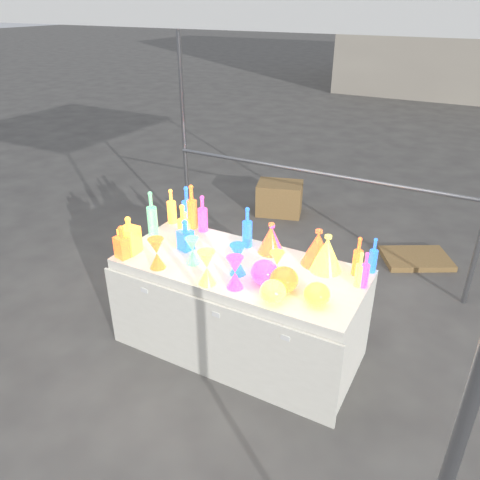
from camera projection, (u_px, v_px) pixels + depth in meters
The scene contains 34 objects.
ground at pixel (240, 346), 3.72m from camera, with size 80.00×80.00×0.00m, color slate.
canopy_tent at pixel (241, 14), 2.63m from camera, with size 3.15×3.15×2.46m.
display_table at pixel (239, 308), 3.54m from camera, with size 1.84×0.83×0.75m.
cardboard_box_closed at pixel (279, 198), 5.93m from camera, with size 0.55×0.40×0.40m, color #9D7847.
cardboard_box_flat at pixel (416, 258), 4.91m from camera, with size 0.67×0.48×0.06m, color #9D7847.
bottle_0 at pixel (171, 206), 3.94m from camera, with size 0.08×0.08×0.30m, color red, non-canonical shape.
bottle_1 at pixel (187, 207), 3.86m from camera, with size 0.08×0.08×0.36m, color #188541, non-canonical shape.
bottle_2 at pixel (192, 207), 3.84m from camera, with size 0.08×0.08×0.38m, color #FAA51A, non-canonical shape.
bottle_3 at pixel (203, 213), 3.80m from camera, with size 0.08×0.08×0.31m, color #1A5D9A, non-canonical shape.
bottle_4 at pixel (186, 230), 3.55m from camera, with size 0.07×0.07×0.30m, color #126C76, non-canonical shape.
bottle_5 at pixel (152, 213), 3.72m from camera, with size 0.08×0.08×0.37m, color #AF237A, non-canonical shape.
bottle_6 at pixel (183, 225), 3.57m from camera, with size 0.09×0.09×0.34m, color red, non-canonical shape.
bottle_7 at pixel (247, 227), 3.55m from camera, with size 0.08×0.08×0.33m, color #188541, non-canonical shape.
decanter_0 at pixel (129, 235), 3.48m from camera, with size 0.13×0.13×0.30m, color red, non-canonical shape.
decanter_1 at pixel (122, 242), 3.42m from camera, with size 0.10×0.10×0.26m, color #FAA51A, non-canonical shape.
decanter_2 at pixel (185, 235), 3.53m from camera, with size 0.10×0.10×0.25m, color #188541, non-canonical shape.
hourglass_0 at pixel (157, 253), 3.29m from camera, with size 0.11×0.11×0.23m, color #FAA51A, non-canonical shape.
hourglass_1 at pixel (235, 272), 3.06m from camera, with size 0.11×0.11×0.23m, color #1A5D9A, non-canonical shape.
hourglass_2 at pixel (207, 268), 3.10m from camera, with size 0.12×0.12×0.24m, color #126C76, non-canonical shape.
hourglass_3 at pixel (192, 251), 3.35m from camera, with size 0.10×0.10×0.20m, color #AF237A, non-canonical shape.
hourglass_4 at pixel (277, 265), 3.18m from camera, with size 0.10×0.10×0.20m, color red, non-canonical shape.
hourglass_5 at pixel (238, 260), 3.21m from camera, with size 0.11×0.11×0.23m, color #188541, non-canonical shape.
globe_0 at pixel (317, 295), 2.91m from camera, with size 0.17×0.17×0.13m, color red, non-canonical shape.
globe_1 at pixel (273, 293), 2.94m from camera, with size 0.17×0.17×0.13m, color #126C76, non-canonical shape.
globe_2 at pixel (284, 281), 3.04m from camera, with size 0.19×0.19×0.15m, color #FAA51A, non-canonical shape.
globe_3 at pixel (264, 273), 3.13m from camera, with size 0.19×0.19×0.15m, color #1A5D9A, non-canonical shape.
lampshade_0 at pixel (271, 238), 3.49m from camera, with size 0.20×0.20×0.24m, color yellow, non-canonical shape.
lampshade_1 at pixel (318, 247), 3.33m from camera, with size 0.23×0.23×0.27m, color yellow, non-canonical shape.
lampshade_2 at pixel (272, 239), 3.49m from camera, with size 0.19×0.19×0.23m, color #1A5D9A, non-canonical shape.
lampshade_3 at pixel (327, 253), 3.25m from camera, with size 0.23×0.23×0.27m, color #126C76, non-canonical shape.
bottle_8 at pixel (374, 255), 3.23m from camera, with size 0.06×0.06×0.26m, color #188541, non-canonical shape.
bottle_9 at pixel (358, 256), 3.20m from camera, with size 0.06×0.06×0.29m, color #FAA51A, non-canonical shape.
bottle_10 at pixel (365, 270), 3.06m from camera, with size 0.06×0.06×0.26m, color #1A5D9A, non-canonical shape.
bottle_11 at pixel (360, 269), 3.07m from camera, with size 0.06×0.06×0.26m, color #126C76, non-canonical shape.
Camera 1 is at (1.40, -2.56, 2.46)m, focal length 35.00 mm.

